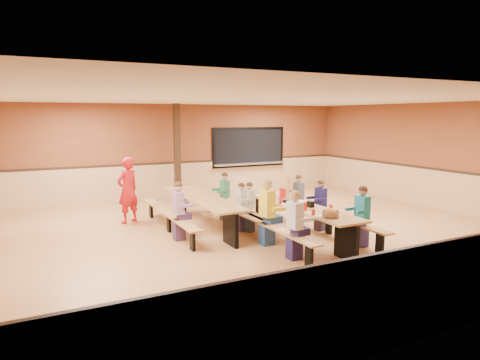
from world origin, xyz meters
name	(u,v)px	position (x,y,z in m)	size (l,w,h in m)	color
ground	(249,233)	(0.00, 0.00, 0.00)	(12.00, 12.00, 0.00)	#A3693E
room_envelope	(249,203)	(0.00, 0.00, 0.69)	(12.04, 10.04, 3.02)	brown
kitchen_pass_through	(249,149)	(2.60, 4.96, 1.49)	(2.78, 0.28, 1.38)	black
structural_post	(177,153)	(-0.20, 4.40, 1.50)	(0.18, 0.18, 3.00)	black
cafeteria_table_main	(298,215)	(0.77, -0.82, 0.53)	(1.91, 3.70, 0.74)	#BC864A
cafeteria_table_second	(202,206)	(-0.74, 0.95, 0.53)	(1.91, 3.70, 0.74)	#BC864A
seated_child_white_left	(295,226)	(-0.06, -1.90, 0.63)	(0.40, 0.32, 1.26)	silver
seated_adult_yellow	(267,212)	(-0.06, -0.90, 0.68)	(0.44, 0.36, 1.35)	yellow
seated_child_grey_left	(241,207)	(-0.06, 0.27, 0.55)	(0.32, 0.26, 1.11)	#BABABA
seated_child_teal_right	(362,217)	(1.59, -1.85, 0.61)	(0.38, 0.31, 1.23)	teal
seated_child_navy_right	(320,206)	(1.59, -0.49, 0.58)	(0.35, 0.29, 1.17)	#1B174F
seated_child_char_right	(298,199)	(1.59, 0.40, 0.59)	(0.35, 0.29, 1.17)	#41434A
seated_child_purple_sec	(179,212)	(-1.57, 0.22, 0.62)	(0.38, 0.31, 1.24)	#9C6897
seated_child_green_sec	(225,196)	(0.08, 1.49, 0.59)	(0.36, 0.29, 1.19)	#347A4E
seated_child_tan_sec	(249,207)	(0.08, 0.14, 0.56)	(0.33, 0.27, 1.12)	#B8B695
standing_woman	(128,190)	(-2.20, 2.21, 0.82)	(0.60, 0.39, 1.63)	red
punch_pitcher	(283,193)	(0.88, -0.01, 0.85)	(0.16, 0.16, 0.22)	red
chip_bowl	(330,213)	(0.65, -2.03, 0.81)	(0.32, 0.32, 0.15)	orange
napkin_dispenser	(311,204)	(0.85, -1.13, 0.80)	(0.10, 0.14, 0.13)	black
condiment_mustard	(297,201)	(0.73, -0.81, 0.82)	(0.06, 0.06, 0.17)	yellow
condiment_ketchup	(305,206)	(0.57, -1.34, 0.82)	(0.06, 0.06, 0.17)	#B2140F
table_paddle	(288,196)	(0.69, -0.50, 0.88)	(0.16, 0.16, 0.56)	black
place_settings	(299,202)	(0.77, -0.82, 0.80)	(0.65, 3.30, 0.11)	beige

